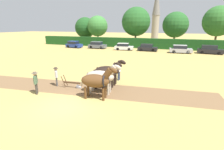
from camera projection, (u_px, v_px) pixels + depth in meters
name	position (u px, v px, depth m)	size (l,w,h in m)	color
ground_plane	(65.00, 107.00, 11.60)	(240.00, 240.00, 0.00)	#A88E4C
plowed_furrow_strip	(59.00, 86.00, 15.42)	(26.29, 3.21, 0.01)	brown
hedgerow	(147.00, 43.00, 40.83)	(57.94, 1.23, 2.30)	#194719
tree_far_left	(85.00, 28.00, 51.94)	(6.06, 6.06, 7.55)	#423323
tree_left	(98.00, 26.00, 48.83)	(5.66, 5.66, 7.84)	#423323
tree_center_left	(136.00, 22.00, 44.39)	(7.23, 7.23, 9.71)	#423323
tree_center	(175.00, 25.00, 42.56)	(6.17, 6.17, 8.42)	brown
tree_center_right	(218.00, 21.00, 40.01)	(6.86, 6.86, 9.55)	brown
church_spire	(156.00, 11.00, 67.28)	(3.06, 3.06, 19.84)	gray
draft_horse_lead_left	(97.00, 81.00, 12.55)	(2.84, 1.26, 2.48)	#513319
draft_horse_lead_right	(101.00, 77.00, 13.59)	(2.98, 1.27, 2.45)	#B2A38E
draft_horse_trail_left	(105.00, 73.00, 14.65)	(2.70, 1.25, 2.39)	black
draft_horse_trail_right	(109.00, 71.00, 15.70)	(2.92, 1.10, 2.38)	black
plow	(73.00, 84.00, 15.02)	(1.78, 0.53, 1.13)	#4C331E
farmer_at_plow	(56.00, 75.00, 15.32)	(0.47, 0.52, 1.69)	#4C4C4C
farmer_beside_team	(119.00, 70.00, 16.93)	(0.28, 0.67, 1.70)	#28334C
farmer_onlooker_left	(36.00, 81.00, 13.45)	(0.45, 0.60, 1.79)	#38332D
parked_car_far_left	(74.00, 45.00, 42.05)	(4.03, 2.30, 1.58)	navy
parked_car_left	(97.00, 45.00, 40.62)	(4.14, 1.97, 1.58)	#565B66
parked_car_center_left	(124.00, 47.00, 38.01)	(4.15, 2.22, 1.49)	silver
parked_car_center	(147.00, 48.00, 36.62)	(3.98, 1.88, 1.45)	black
parked_car_center_right	(180.00, 49.00, 33.84)	(4.29, 2.08, 1.54)	#A8A8B2
parked_car_right	(210.00, 50.00, 32.94)	(4.59, 2.14, 1.60)	black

